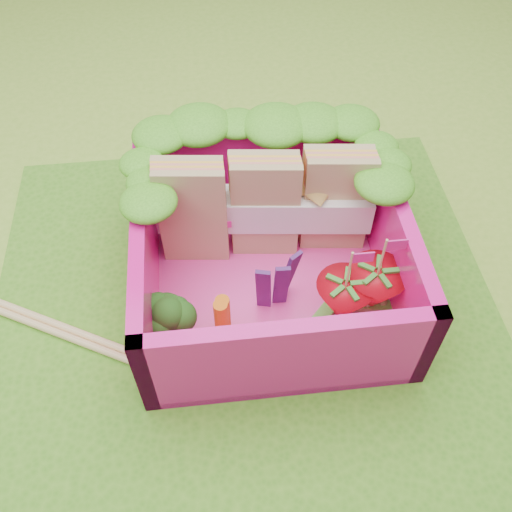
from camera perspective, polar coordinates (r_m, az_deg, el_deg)
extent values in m
plane|color=#80B432|center=(2.96, -0.94, -6.47)|extent=(14.00, 14.00, 0.00)
cube|color=#4B9321|center=(2.95, -0.94, -6.31)|extent=(2.60, 2.60, 0.03)
cube|color=#FF41AA|center=(3.04, 1.32, -2.56)|extent=(1.30, 1.30, 0.05)
cube|color=#F2148E|center=(3.26, 0.03, 8.74)|extent=(1.30, 0.07, 0.55)
cube|color=#F2148E|center=(2.50, 3.23, -10.43)|extent=(1.30, 0.07, 0.55)
cube|color=#F2148E|center=(2.85, -10.95, -0.63)|extent=(0.07, 1.30, 0.55)
cube|color=#F2148E|center=(2.96, 13.29, 1.45)|extent=(0.07, 1.30, 0.55)
ellipsoid|color=#398D19|center=(3.02, -9.58, 12.14)|extent=(0.30, 0.30, 0.11)
ellipsoid|color=#398D19|center=(3.01, -5.71, 12.52)|extent=(0.30, 0.30, 0.11)
ellipsoid|color=#398D19|center=(3.02, -1.83, 12.83)|extent=(0.30, 0.30, 0.11)
ellipsoid|color=#398D19|center=(3.03, 2.03, 13.09)|extent=(0.30, 0.30, 0.11)
ellipsoid|color=#398D19|center=(3.06, 5.84, 13.29)|extent=(0.30, 0.30, 0.11)
ellipsoid|color=#398D19|center=(3.11, 9.57, 13.43)|extent=(0.30, 0.30, 0.11)
ellipsoid|color=#398D19|center=(2.67, -11.24, 5.55)|extent=(0.27, 0.27, 0.10)
ellipsoid|color=#398D19|center=(2.77, -11.20, 7.60)|extent=(0.27, 0.27, 0.10)
ellipsoid|color=#398D19|center=(2.87, -11.16, 9.50)|extent=(0.27, 0.27, 0.10)
ellipsoid|color=#398D19|center=(2.78, 13.31, 7.40)|extent=(0.27, 0.27, 0.10)
ellipsoid|color=#398D19|center=(2.88, 12.60, 9.32)|extent=(0.27, 0.27, 0.10)
ellipsoid|color=#398D19|center=(2.98, 11.92, 11.11)|extent=(0.27, 0.27, 0.10)
cube|color=tan|center=(2.93, -6.38, 4.51)|extent=(0.36, 0.19, 0.61)
cube|color=tan|center=(2.94, 0.84, 5.11)|extent=(0.36, 0.19, 0.61)
cube|color=tan|center=(3.00, 7.91, 5.63)|extent=(0.36, 0.19, 0.61)
cube|color=white|center=(2.96, 0.83, 4.70)|extent=(1.12, 0.29, 0.20)
cylinder|color=#62A04D|center=(2.79, -7.99, -7.18)|extent=(0.12, 0.12, 0.14)
ellipsoid|color=#1B4913|center=(2.68, -8.29, -5.71)|extent=(0.32, 0.32, 0.12)
cylinder|color=#DD5512|center=(2.74, -3.47, -6.28)|extent=(0.07, 0.07, 0.24)
cylinder|color=#DD5512|center=(2.75, -3.30, -5.82)|extent=(0.07, 0.07, 0.24)
cube|color=#37164F|center=(2.74, 0.75, -3.34)|extent=(0.07, 0.04, 0.38)
cube|color=#37164F|center=(2.76, 2.52, -2.98)|extent=(0.07, 0.02, 0.38)
cube|color=#37164F|center=(2.80, 3.30, -1.83)|extent=(0.07, 0.06, 0.38)
cone|color=red|center=(2.79, 8.64, -4.61)|extent=(0.28, 0.28, 0.28)
cylinder|color=#D5C278|center=(2.59, 9.31, -1.36)|extent=(0.01, 0.01, 0.24)
cube|color=#E4268F|center=(2.54, 10.63, -0.15)|extent=(0.10, 0.01, 0.06)
cone|color=red|center=(2.85, 11.62, -3.46)|extent=(0.29, 0.29, 0.29)
cylinder|color=#D5C278|center=(2.64, 12.52, -0.11)|extent=(0.01, 0.01, 0.24)
cube|color=#E4268F|center=(2.60, 13.87, 1.10)|extent=(0.10, 0.01, 0.06)
cube|color=green|center=(3.06, 10.80, -1.85)|extent=(0.32, 0.18, 0.05)
cube|color=green|center=(2.94, 11.71, -4.98)|extent=(0.33, 0.14, 0.05)
cube|color=green|center=(2.83, 5.70, -7.27)|extent=(0.27, 0.28, 0.05)
cube|color=#E9BF7F|center=(3.13, -22.07, -6.00)|extent=(1.84, 1.02, 0.04)
cube|color=#E9BF7F|center=(3.12, -21.07, -5.70)|extent=(1.84, 1.02, 0.04)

